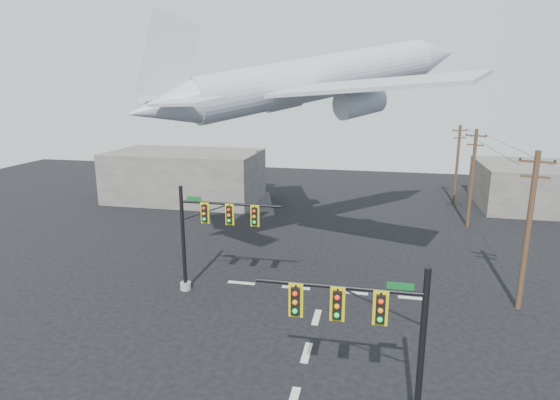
% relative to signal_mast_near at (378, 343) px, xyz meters
% --- Properties ---
extents(lane_markings, '(14.00, 21.20, 0.01)m').
position_rel_signal_mast_near_xyz_m(lane_markings, '(-3.59, 6.67, -4.15)').
color(lane_markings, beige).
rests_on(lane_markings, ground).
extents(signal_mast_near, '(6.89, 0.81, 7.38)m').
position_rel_signal_mast_near_xyz_m(signal_mast_near, '(0.00, 0.00, 0.00)').
color(signal_mast_near, gray).
rests_on(signal_mast_near, ground).
extents(signal_mast_far, '(7.19, 0.82, 7.41)m').
position_rel_signal_mast_near_xyz_m(signal_mast_far, '(-11.36, 11.40, 0.03)').
color(signal_mast_far, gray).
rests_on(signal_mast_far, ground).
extents(utility_pole_a, '(1.99, 0.70, 10.16)m').
position_rel_signal_mast_near_xyz_m(utility_pole_a, '(8.85, 13.20, 1.15)').
color(utility_pole_a, '#4E3521').
rests_on(utility_pole_a, ground).
extents(utility_pole_b, '(1.87, 0.92, 9.80)m').
position_rel_signal_mast_near_xyz_m(utility_pole_b, '(8.77, 31.34, 0.97)').
color(utility_pole_b, '#4E3521').
rests_on(utility_pole_b, ground).
extents(utility_pole_c, '(1.82, 0.87, 9.41)m').
position_rel_signal_mast_near_xyz_m(utility_pole_c, '(8.79, 40.98, 0.76)').
color(utility_pole_c, '#4E3521').
rests_on(utility_pole_c, ground).
extents(power_lines, '(1.90, 27.78, 0.39)m').
position_rel_signal_mast_near_xyz_m(power_lines, '(8.80, 27.09, 4.97)').
color(power_lines, black).
extents(airliner, '(25.36, 24.34, 7.95)m').
position_rel_signal_mast_near_xyz_m(airliner, '(-5.10, 20.09, 10.18)').
color(airliner, '#A9AFB5').
extents(building_left, '(18.00, 10.00, 6.00)m').
position_rel_signal_mast_near_xyz_m(building_left, '(-23.59, 36.34, -1.16)').
color(building_left, slate).
rests_on(building_left, ground).
extents(building_right, '(14.00, 12.00, 5.00)m').
position_rel_signal_mast_near_xyz_m(building_right, '(18.41, 41.34, -1.66)').
color(building_right, slate).
rests_on(building_right, ground).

